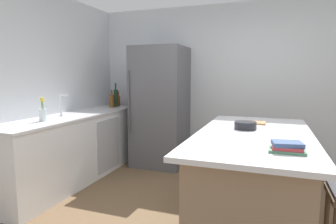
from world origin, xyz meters
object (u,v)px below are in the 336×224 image
refrigerator (160,107)px  flower_vase (43,113)px  vinegar_bottle (118,100)px  hot_sauce_bottle (119,100)px  mixing_bowl (245,125)px  sink_faucet (62,104)px  cookbook_stack (287,147)px  kitchen_island (252,179)px  wine_bottle (116,98)px  cutting_board (252,122)px  whiskey_bottle (112,101)px

refrigerator → flower_vase: refrigerator is taller
vinegar_bottle → hot_sauce_bottle: bearing=110.2°
mixing_bowl → sink_faucet: bearing=177.7°
hot_sauce_bottle → cookbook_stack: size_ratio=1.00×
vinegar_bottle → refrigerator: bearing=-5.2°
flower_vase → vinegar_bottle: bearing=89.8°
kitchen_island → wine_bottle: bearing=147.7°
refrigerator → vinegar_bottle: 0.84m
wine_bottle → cookbook_stack: bearing=-39.0°
flower_vase → hot_sauce_bottle: bearing=91.0°
kitchen_island → flower_vase: flower_vase is taller
hot_sauce_bottle → cookbook_stack: 3.57m
sink_faucet → vinegar_bottle: 1.34m
cutting_board → mixing_bowl: bearing=-95.5°
kitchen_island → wine_bottle: size_ratio=5.14×
kitchen_island → hot_sauce_bottle: size_ratio=8.48×
refrigerator → cookbook_stack: (1.82, -2.16, 0.00)m
refrigerator → cutting_board: refrigerator is taller
cutting_board → vinegar_bottle: bearing=156.1°
kitchen_island → mixing_bowl: size_ratio=9.56×
mixing_bowl → kitchen_island: bearing=-59.4°
flower_vase → sink_faucet: bearing=98.9°
kitchen_island → whiskey_bottle: size_ratio=7.18×
whiskey_bottle → cutting_board: bearing=-20.0°
sink_faucet → whiskey_bottle: (0.06, 1.15, -0.04)m
vinegar_bottle → mixing_bowl: vinegar_bottle is taller
refrigerator → hot_sauce_bottle: (-0.87, 0.18, 0.06)m
refrigerator → hot_sauce_bottle: bearing=168.4°
whiskey_bottle → cookbook_stack: whiskey_bottle is taller
refrigerator → cookbook_stack: refrigerator is taller
wine_bottle → cutting_board: 2.51m
flower_vase → wine_bottle: bearing=89.1°
vinegar_bottle → wine_bottle: wine_bottle is taller
vinegar_bottle → mixing_bowl: size_ratio=1.30×
refrigerator → sink_faucet: size_ratio=6.40×
sink_faucet → cookbook_stack: (2.73, -0.89, -0.12)m
refrigerator → hot_sauce_bottle: 0.89m
sink_faucet → hot_sauce_bottle: (0.03, 1.44, -0.06)m
sink_faucet → vinegar_bottle: sink_faucet is taller
refrigerator → mixing_bowl: 2.00m
flower_vase → mixing_bowl: flower_vase is taller
refrigerator → mixing_bowl: bearing=-42.8°
vinegar_bottle → cookbook_stack: (2.66, -2.23, -0.08)m
cookbook_stack → cutting_board: cookbook_stack is taller
sink_faucet → wine_bottle: wine_bottle is taller
flower_vase → whiskey_bottle: whiskey_bottle is taller
kitchen_island → cookbook_stack: (0.26, -0.63, 0.49)m
vinegar_bottle → wine_bottle: (0.02, -0.09, 0.05)m
flower_vase → hot_sauce_bottle: flower_vase is taller
sink_faucet → cookbook_stack: bearing=-18.1°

